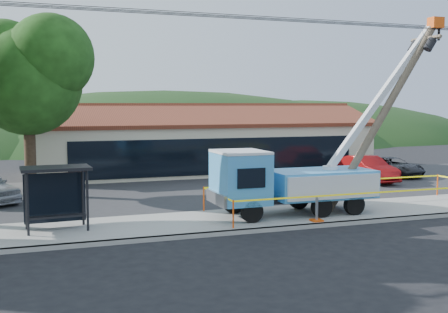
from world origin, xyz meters
name	(u,v)px	position (x,y,z in m)	size (l,w,h in m)	color
ground	(268,248)	(0.00, 0.00, 0.00)	(120.00, 120.00, 0.00)	black
curb	(244,231)	(0.00, 2.10, 0.07)	(60.00, 0.25, 0.15)	gray
sidewalk	(225,221)	(0.00, 4.00, 0.07)	(60.00, 4.00, 0.15)	gray
parking_lot	(173,192)	(0.00, 12.00, 0.05)	(60.00, 12.00, 0.10)	#28282B
strip_mall	(201,145)	(4.00, 19.98, 1.88)	(22.50, 8.53, 4.67)	beige
tree_lot	(27,71)	(-7.00, 13.00, 6.21)	(6.30, 5.60, 8.94)	#332316
hill_center	(165,140)	(10.00, 55.00, 0.00)	(89.60, 64.00, 32.00)	#143212
hill_east	(302,137)	(30.00, 55.00, 0.00)	(72.80, 52.00, 26.00)	#143212
utility_truck	(291,179)	(2.82, 4.06, 1.58)	(10.27, 3.58, 8.18)	black
leaning_pole	(388,105)	(7.30, 3.93, 4.54)	(5.39, 1.84, 8.11)	brown
bus_shelter	(56,183)	(-6.26, 4.42, 1.80)	(2.41, 1.54, 2.27)	black
caution_tape	(351,191)	(5.71, 4.15, 0.92)	(12.05, 3.54, 1.02)	#F14F0D
car_red	(367,183)	(11.51, 11.59, 0.00)	(1.58, 4.53, 1.49)	maroon
car_dark	(392,178)	(14.41, 13.13, 0.00)	(1.97, 4.26, 1.19)	black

